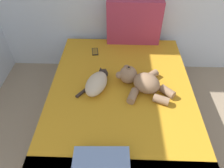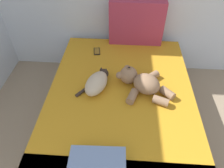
# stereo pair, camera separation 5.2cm
# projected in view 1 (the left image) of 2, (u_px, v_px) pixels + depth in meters

# --- Properties ---
(bed) EXTENTS (1.50, 2.05, 0.52)m
(bed) POSITION_uv_depth(u_px,v_px,m) (120.00, 109.00, 2.24)
(bed) COLOR brown
(bed) RESTS_ON ground_plane
(patterned_cushion) EXTENTS (0.66, 0.14, 0.55)m
(patterned_cushion) POSITION_uv_depth(u_px,v_px,m) (134.00, 23.00, 2.54)
(patterned_cushion) COLOR #A5334C
(patterned_cushion) RESTS_ON bed
(cat) EXTENTS (0.34, 0.42, 0.15)m
(cat) POSITION_uv_depth(u_px,v_px,m) (97.00, 83.00, 2.06)
(cat) COLOR #C6B293
(cat) RESTS_ON bed
(teddy_bear) EXTENTS (0.58, 0.48, 0.20)m
(teddy_bear) POSITION_uv_depth(u_px,v_px,m) (141.00, 81.00, 2.06)
(teddy_bear) COLOR #937051
(teddy_bear) RESTS_ON bed
(cell_phone) EXTENTS (0.09, 0.16, 0.01)m
(cell_phone) POSITION_uv_depth(u_px,v_px,m) (95.00, 52.00, 2.56)
(cell_phone) COLOR black
(cell_phone) RESTS_ON bed
(throw_pillow) EXTENTS (0.41, 0.29, 0.11)m
(throw_pillow) POSITION_uv_depth(u_px,v_px,m) (101.00, 168.00, 1.45)
(throw_pillow) COLOR #728CB7
(throw_pillow) RESTS_ON bed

